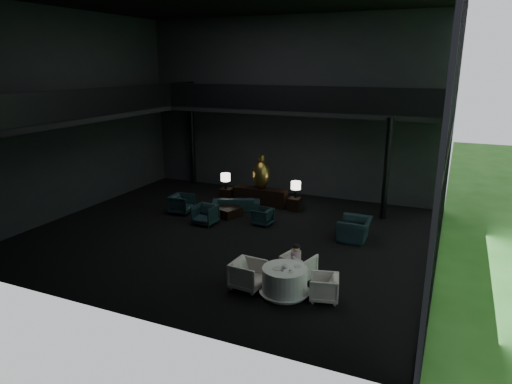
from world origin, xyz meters
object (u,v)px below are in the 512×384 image
at_px(side_table_left, 227,195).
at_px(dining_chair_north, 299,264).
at_px(coffee_table, 228,212).
at_px(dining_table, 285,283).
at_px(lounge_armchair_west, 182,202).
at_px(window_armchair, 355,224).
at_px(side_table_right, 295,204).
at_px(lounge_armchair_east, 263,217).
at_px(sofa, 236,202).
at_px(dining_chair_east, 324,287).
at_px(table_lamp_right, 296,186).
at_px(child, 296,255).
at_px(bronze_urn, 261,174).
at_px(console, 260,197).
at_px(dining_chair_west, 248,272).
at_px(lounge_armchair_south, 205,213).
at_px(table_lamp_left, 226,178).

xyz_separation_m(side_table_left, dining_chair_north, (5.38, -5.97, 0.15)).
distance_m(coffee_table, dining_table, 6.68).
xyz_separation_m(side_table_left, lounge_armchair_west, (-0.92, -2.26, 0.17)).
bearing_deg(window_armchair, side_table_right, -128.03).
bearing_deg(lounge_armchair_east, dining_chair_north, 41.31).
bearing_deg(dining_chair_north, sofa, -33.10).
height_order(side_table_left, dining_chair_north, dining_chair_north).
xyz_separation_m(coffee_table, dining_table, (4.31, -5.09, 0.14)).
bearing_deg(dining_chair_east, table_lamp_right, -169.22).
xyz_separation_m(side_table_left, child, (5.31, -6.04, 0.46)).
relative_size(bronze_urn, dining_chair_east, 2.00).
relative_size(dining_chair_north, child, 1.42).
bearing_deg(console, dining_chair_west, -69.30).
relative_size(side_table_right, child, 0.85).
bearing_deg(lounge_armchair_south, table_lamp_right, 53.19).
height_order(console, child, child).
bearing_deg(window_armchair, console, -118.23).
xyz_separation_m(dining_chair_north, dining_chair_east, (0.99, -0.87, -0.09)).
distance_m(table_lamp_left, side_table_right, 3.31).
bearing_deg(child, table_lamp_right, -70.94).
distance_m(console, side_table_right, 1.61).
xyz_separation_m(table_lamp_left, lounge_armchair_east, (2.66, -2.07, -0.78)).
relative_size(dining_chair_north, dining_chair_west, 0.96).
height_order(window_armchair, dining_table, window_armchair).
height_order(side_table_left, coffee_table, side_table_left).
bearing_deg(side_table_right, coffee_table, -140.08).
relative_size(lounge_armchair_west, dining_chair_west, 1.01).
bearing_deg(side_table_right, dining_chair_north, -69.81).
bearing_deg(coffee_table, dining_chair_west, -57.66).
xyz_separation_m(window_armchair, child, (-0.90, -3.71, 0.18)).
relative_size(bronze_urn, sofa, 0.77).
bearing_deg(lounge_armchair_west, table_lamp_right, -64.72).
xyz_separation_m(table_lamp_left, sofa, (0.95, -0.88, -0.73)).
xyz_separation_m(side_table_right, coffee_table, (-2.19, -1.83, -0.08)).
relative_size(bronze_urn, lounge_armchair_east, 2.27).
xyz_separation_m(table_lamp_left, dining_chair_north, (5.38, -5.85, -0.65)).
height_order(dining_table, dining_chair_east, dining_table).
xyz_separation_m(dining_table, dining_chair_east, (1.04, 0.13, 0.04)).
bearing_deg(console, lounge_armchair_west, -137.37).
relative_size(table_lamp_right, dining_chair_north, 0.76).
bearing_deg(coffee_table, lounge_armchair_south, -108.25).
bearing_deg(child, coffee_table, -44.10).
distance_m(bronze_urn, coffee_table, 2.42).
height_order(console, table_lamp_left, table_lamp_left).
bearing_deg(lounge_armchair_south, sofa, 83.89).
bearing_deg(dining_chair_east, coffee_table, -146.67).
distance_m(side_table_right, lounge_armchair_west, 4.69).
height_order(lounge_armchair_east, dining_chair_east, dining_chair_east).
bearing_deg(coffee_table, child, -44.10).
bearing_deg(table_lamp_left, coffee_table, -60.05).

